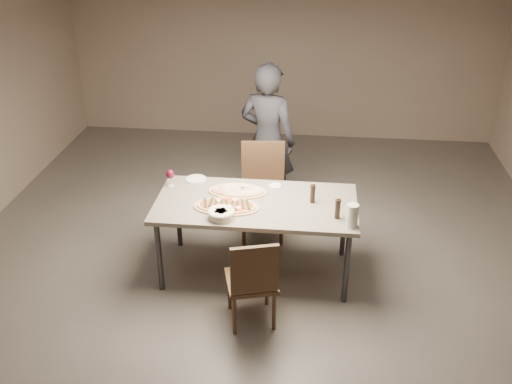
# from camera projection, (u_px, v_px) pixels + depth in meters

# --- Properties ---
(room) EXTENTS (7.00, 7.00, 7.00)m
(room) POSITION_uv_depth(u_px,v_px,m) (256.00, 134.00, 4.79)
(room) COLOR #57504B
(room) RESTS_ON ground
(dining_table) EXTENTS (1.80, 0.90, 0.75)m
(dining_table) POSITION_uv_depth(u_px,v_px,m) (256.00, 207.00, 5.12)
(dining_table) COLOR slate
(dining_table) RESTS_ON ground
(zucchini_pizza) EXTENTS (0.59, 0.32, 0.05)m
(zucchini_pizza) POSITION_uv_depth(u_px,v_px,m) (227.00, 206.00, 4.99)
(zucchini_pizza) COLOR tan
(zucchini_pizza) RESTS_ON dining_table
(ham_pizza) EXTENTS (0.55, 0.30, 0.04)m
(ham_pizza) POSITION_uv_depth(u_px,v_px,m) (238.00, 191.00, 5.25)
(ham_pizza) COLOR tan
(ham_pizza) RESTS_ON dining_table
(bread_basket) EXTENTS (0.23, 0.23, 0.08)m
(bread_basket) POSITION_uv_depth(u_px,v_px,m) (221.00, 213.00, 4.81)
(bread_basket) COLOR #EEE4C0
(bread_basket) RESTS_ON dining_table
(oil_dish) EXTENTS (0.12, 0.12, 0.01)m
(oil_dish) POSITION_uv_depth(u_px,v_px,m) (275.00, 186.00, 5.35)
(oil_dish) COLOR white
(oil_dish) RESTS_ON dining_table
(pepper_mill_left) EXTENTS (0.05, 0.05, 0.19)m
(pepper_mill_left) POSITION_uv_depth(u_px,v_px,m) (313.00, 193.00, 5.04)
(pepper_mill_left) COLOR black
(pepper_mill_left) RESTS_ON dining_table
(pepper_mill_right) EXTENTS (0.05, 0.05, 0.20)m
(pepper_mill_right) POSITION_uv_depth(u_px,v_px,m) (338.00, 209.00, 4.79)
(pepper_mill_right) COLOR black
(pepper_mill_right) RESTS_ON dining_table
(carafe) EXTENTS (0.10, 0.10, 0.20)m
(carafe) POSITION_uv_depth(u_px,v_px,m) (352.00, 216.00, 4.67)
(carafe) COLOR silver
(carafe) RESTS_ON dining_table
(wine_glass) EXTENTS (0.08, 0.08, 0.17)m
(wine_glass) POSITION_uv_depth(u_px,v_px,m) (170.00, 175.00, 5.31)
(wine_glass) COLOR silver
(wine_glass) RESTS_ON dining_table
(side_plate) EXTENTS (0.20, 0.20, 0.01)m
(side_plate) POSITION_uv_depth(u_px,v_px,m) (196.00, 179.00, 5.48)
(side_plate) COLOR white
(side_plate) RESTS_ON dining_table
(chair_near) EXTENTS (0.49, 0.49, 0.84)m
(chair_near) POSITION_uv_depth(u_px,v_px,m) (253.00, 279.00, 4.54)
(chair_near) COLOR #3D291A
(chair_near) RESTS_ON ground
(chair_far) EXTENTS (0.50, 0.50, 0.98)m
(chair_far) POSITION_uv_depth(u_px,v_px,m) (263.00, 185.00, 5.83)
(chair_far) COLOR #3D291A
(chair_far) RESTS_ON ground
(diner) EXTENTS (0.71, 0.58, 1.70)m
(diner) POSITION_uv_depth(u_px,v_px,m) (268.00, 140.00, 6.10)
(diner) COLOR black
(diner) RESTS_ON ground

